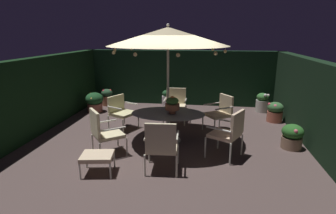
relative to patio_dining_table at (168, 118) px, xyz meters
name	(u,v)px	position (x,y,z in m)	size (l,w,h in m)	color
ground_plane	(164,144)	(-0.06, -0.19, -0.58)	(7.11, 8.00, 0.02)	#503F3C
hedge_backdrop_rear	(181,78)	(-0.06, 3.66, 0.40)	(7.11, 0.30, 1.95)	black
hedge_backdrop_left	(28,99)	(-3.47, -0.19, 0.40)	(0.30, 8.00, 1.95)	black
hedge_backdrop_right	(323,110)	(3.35, -0.19, 0.40)	(0.30, 8.00, 1.95)	black
patio_dining_table	(168,118)	(0.00, 0.00, 0.00)	(1.76, 1.20, 0.71)	silver
patio_umbrella	(168,37)	(0.00, 0.00, 1.89)	(2.73, 2.73, 2.75)	silver
centerpiece_planter	(172,104)	(0.11, -0.04, 0.36)	(0.34, 0.34, 0.42)	#A4664B
patio_chair_north	(221,111)	(1.28, 0.91, -0.02)	(0.80, 0.79, 0.96)	silver
patio_chair_northeast	(175,103)	(-0.01, 1.57, -0.01)	(0.65, 0.62, 0.97)	silver
patio_chair_east	(121,110)	(-1.40, 0.69, -0.04)	(0.78, 0.82, 0.91)	silver
patio_chair_southeast	(103,130)	(-1.23, -0.99, -0.01)	(0.84, 0.84, 1.01)	silver
patio_chair_south	(161,144)	(0.11, -1.57, 0.01)	(0.65, 0.63, 1.02)	silver
patio_chair_southwest	(229,131)	(1.39, -0.74, 0.02)	(0.81, 0.82, 1.03)	silver
ottoman_footrest	(97,157)	(-1.06, -1.78, -0.24)	(0.64, 0.56, 0.39)	silver
potted_plant_back_center	(275,112)	(2.91, 1.95, -0.27)	(0.45, 0.45, 0.59)	#AE5C46
potted_plant_front_corner	(167,98)	(-0.53, 3.33, -0.29)	(0.36, 0.36, 0.56)	beige
potted_plant_back_right	(107,97)	(-2.68, 3.03, -0.25)	(0.40, 0.40, 0.60)	#AB6A4A
potted_plant_left_near	(95,102)	(-2.78, 2.14, -0.22)	(0.58, 0.58, 0.65)	#A55F4E
potted_plant_right_far	(292,136)	(2.85, -0.02, -0.28)	(0.47, 0.47, 0.56)	#886A53
potted_plant_back_left	(262,102)	(2.72, 2.97, -0.25)	(0.41, 0.41, 0.65)	beige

